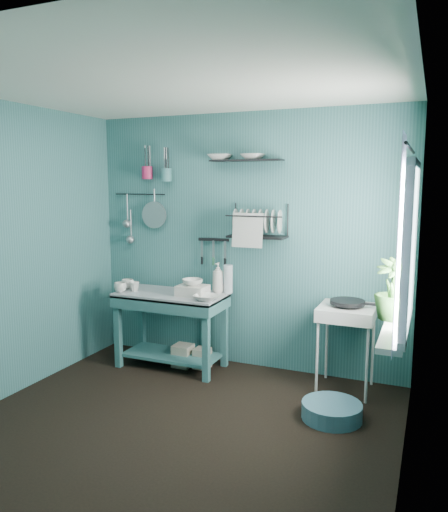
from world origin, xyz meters
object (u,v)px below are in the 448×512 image
at_px(floor_basin, 332,411).
at_px(mug_right, 128,284).
at_px(water_bottle, 228,279).
at_px(work_counter, 171,330).
at_px(mug_mid, 134,286).
at_px(potted_plant, 392,289).
at_px(storage_tin_small, 202,358).
at_px(hotplate_stand, 346,348).
at_px(wash_tub, 193,290).
at_px(storage_tin_large, 183,355).
at_px(frying_pan, 347,302).
at_px(colander, 154,215).
at_px(utensil_cup_magenta, 147,173).
at_px(mug_left, 120,287).
at_px(dish_rack, 257,221).
at_px(soap_bottle, 218,278).
at_px(utensil_cup_teal, 166,175).

bearing_deg(floor_basin, mug_right, 166.95).
bearing_deg(water_bottle, work_counter, -157.07).
bearing_deg(water_bottle, mug_mid, -162.72).
xyz_separation_m(potted_plant, storage_tin_small, (-1.80, 0.53, -0.96)).
relative_size(mug_right, hotplate_stand, 0.16).
bearing_deg(mug_right, wash_tub, -1.53).
distance_m(storage_tin_large, floor_basin, 1.69).
relative_size(mug_mid, frying_pan, 0.33).
relative_size(mug_right, colander, 0.44).
distance_m(mug_right, utensil_cup_magenta, 1.17).
bearing_deg(mug_left, utensil_cup_magenta, 81.55).
bearing_deg(mug_mid, utensil_cup_magenta, 95.63).
bearing_deg(dish_rack, mug_right, -161.97).
height_order(mug_mid, soap_bottle, soap_bottle).
height_order(water_bottle, hotplate_stand, water_bottle).
relative_size(wash_tub, potted_plant, 0.62).
xyz_separation_m(work_counter, frying_pan, (1.69, 0.10, 0.42)).
relative_size(soap_bottle, potted_plant, 0.66).
height_order(wash_tub, water_bottle, water_bottle).
bearing_deg(mug_mid, mug_right, 153.43).
bearing_deg(potted_plant, mug_mid, 171.08).
xyz_separation_m(mug_left, dish_rack, (1.29, 0.39, 0.67)).
bearing_deg(utensil_cup_magenta, storage_tin_large, -24.52).
distance_m(mug_right, floor_basin, 2.37).
bearing_deg(storage_tin_small, mug_left, -162.90).
height_order(mug_left, colander, colander).
height_order(mug_left, potted_plant, potted_plant).
bearing_deg(dish_rack, water_bottle, -169.27).
bearing_deg(work_counter, storage_tin_large, 33.46).
height_order(mug_mid, frying_pan, mug_mid).
height_order(mug_left, mug_mid, mug_left).
bearing_deg(storage_tin_small, colander, 160.41).
relative_size(mug_mid, utensil_cup_magenta, 0.77).
bearing_deg(frying_pan, floor_basin, -89.73).
height_order(frying_pan, colander, colander).
bearing_deg(utensil_cup_magenta, work_counter, -34.50).
bearing_deg(water_bottle, dish_rack, 2.84).
xyz_separation_m(work_counter, soap_bottle, (0.42, 0.20, 0.53)).
bearing_deg(dish_rack, hotplate_stand, -1.00).
bearing_deg(work_counter, frying_pan, 10.15).
distance_m(work_counter, utensil_cup_magenta, 1.63).
distance_m(mug_mid, mug_right, 0.13).
bearing_deg(water_bottle, potted_plant, -22.99).
bearing_deg(storage_tin_large, mug_left, -160.10).
xyz_separation_m(wash_tub, colander, (-0.61, 0.33, 0.69)).
xyz_separation_m(frying_pan, floor_basin, (0.00, -0.61, -0.74)).
height_order(hotplate_stand, colander, colander).
xyz_separation_m(mug_right, wash_tub, (0.75, -0.02, 0.00)).
distance_m(work_counter, mug_left, 0.66).
bearing_deg(water_bottle, utensil_cup_teal, 174.81).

